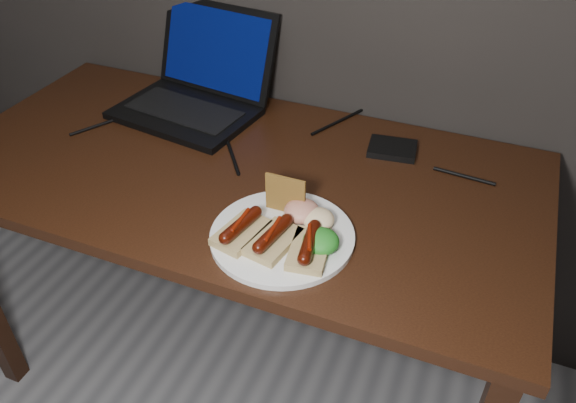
{
  "coord_description": "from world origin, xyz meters",
  "views": [
    {
      "loc": [
        0.52,
        0.43,
        1.48
      ],
      "look_at": [
        0.2,
        1.22,
        0.82
      ],
      "focal_mm": 35.0,
      "sensor_mm": 36.0,
      "label": 1
    }
  ],
  "objects": [
    {
      "name": "salad_greens",
      "position": [
        0.28,
        1.18,
        0.78
      ],
      "size": [
        0.07,
        0.07,
        0.04
      ],
      "primitive_type": "ellipsoid",
      "color": "#115814",
      "rests_on": "plate"
    },
    {
      "name": "desk",
      "position": [
        0.0,
        1.38,
        0.66
      ],
      "size": [
        1.4,
        0.7,
        0.75
      ],
      "color": "#32180C",
      "rests_on": "ground"
    },
    {
      "name": "bread_sausage_left",
      "position": [
        0.13,
        1.15,
        0.78
      ],
      "size": [
        0.09,
        0.13,
        0.04
      ],
      "color": "tan",
      "rests_on": "plate"
    },
    {
      "name": "desk_cables",
      "position": [
        0.03,
        1.52,
        0.75
      ],
      "size": [
        1.02,
        0.44,
        0.01
      ],
      "color": "black",
      "rests_on": "desk"
    },
    {
      "name": "plate",
      "position": [
        0.2,
        1.19,
        0.76
      ],
      "size": [
        0.37,
        0.37,
        0.01
      ],
      "primitive_type": "cylinder",
      "rotation": [
        0.0,
        0.0,
        -0.36
      ],
      "color": "white",
      "rests_on": "desk"
    },
    {
      "name": "crispbread",
      "position": [
        0.18,
        1.26,
        0.8
      ],
      "size": [
        0.09,
        0.01,
        0.08
      ],
      "primitive_type": "cube",
      "color": "#A87A2E",
      "rests_on": "plate"
    },
    {
      "name": "bread_sausage_right",
      "position": [
        0.27,
        1.16,
        0.78
      ],
      "size": [
        0.09,
        0.12,
        0.04
      ],
      "color": "tan",
      "rests_on": "plate"
    },
    {
      "name": "laptop",
      "position": [
        -0.22,
        1.61,
        0.81
      ],
      "size": [
        0.4,
        0.37,
        0.25
      ],
      "color": "black",
      "rests_on": "desk"
    },
    {
      "name": "salsa_mound",
      "position": [
        0.22,
        1.25,
        0.78
      ],
      "size": [
        0.07,
        0.07,
        0.04
      ],
      "primitive_type": "ellipsoid",
      "color": "#A3101A",
      "rests_on": "plate"
    },
    {
      "name": "coleslaw_mound",
      "position": [
        0.25,
        1.24,
        0.78
      ],
      "size": [
        0.06,
        0.06,
        0.04
      ],
      "primitive_type": "ellipsoid",
      "color": "white",
      "rests_on": "plate"
    },
    {
      "name": "hard_drive",
      "position": [
        0.32,
        1.58,
        0.76
      ],
      "size": [
        0.12,
        0.1,
        0.02
      ],
      "primitive_type": "cube",
      "rotation": [
        0.0,
        0.0,
        0.13
      ],
      "color": "black",
      "rests_on": "desk"
    },
    {
      "name": "bread_sausage_center",
      "position": [
        0.19,
        1.15,
        0.78
      ],
      "size": [
        0.09,
        0.13,
        0.04
      ],
      "color": "tan",
      "rests_on": "plate"
    }
  ]
}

